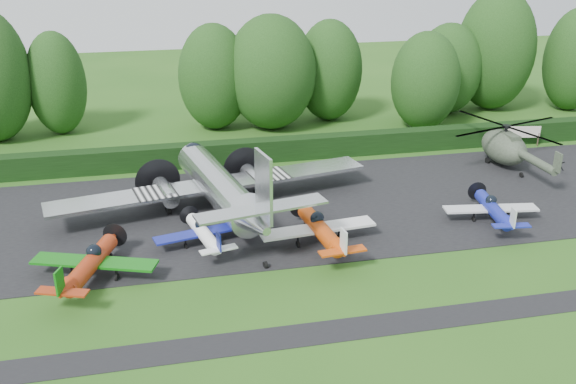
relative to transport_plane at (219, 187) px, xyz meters
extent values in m
plane|color=#245317|center=(4.04, -10.19, -2.18)|extent=(160.00, 160.00, 0.00)
cube|color=black|center=(4.04, -0.19, -2.18)|extent=(70.00, 18.00, 0.01)
cube|color=black|center=(4.04, -16.19, -2.18)|extent=(70.00, 2.00, 0.00)
cube|color=black|center=(4.04, 10.81, -2.18)|extent=(90.00, 1.60, 2.00)
cylinder|color=silver|center=(0.00, 0.37, -0.07)|extent=(2.55, 13.31, 2.55)
cone|color=silver|center=(0.00, 7.82, -0.07)|extent=(2.55, 1.66, 2.55)
cone|color=silver|center=(0.00, -7.61, 0.48)|extent=(2.55, 3.33, 2.55)
sphere|color=black|center=(0.00, 6.76, 0.48)|extent=(1.66, 1.66, 1.66)
cube|color=silver|center=(0.00, 1.48, -0.41)|extent=(24.40, 2.66, 0.24)
cube|color=white|center=(-4.44, 1.48, -0.27)|extent=(2.88, 2.77, 0.06)
cube|color=white|center=(4.44, 1.48, -0.27)|extent=(2.88, 2.77, 0.06)
cylinder|color=silver|center=(-3.55, 2.15, -0.68)|extent=(1.22, 3.55, 1.22)
cylinder|color=silver|center=(3.55, 2.15, -0.68)|extent=(1.22, 3.55, 1.22)
cylinder|color=black|center=(-3.55, 4.64, -0.68)|extent=(3.55, 0.03, 3.55)
cylinder|color=black|center=(3.55, 4.64, -0.68)|extent=(3.55, 0.03, 3.55)
cube|color=silver|center=(0.00, -8.50, 1.70)|extent=(8.32, 1.55, 0.16)
cube|color=silver|center=(0.00, -8.83, 3.25)|extent=(0.20, 2.44, 4.21)
cylinder|color=black|center=(-3.55, 1.70, -1.90)|extent=(0.28, 1.00, 1.00)
cylinder|color=black|center=(3.55, 1.70, -1.90)|extent=(0.28, 1.00, 1.00)
cylinder|color=black|center=(0.00, -8.94, -1.98)|extent=(0.20, 0.49, 0.49)
cylinder|color=#9D2C0E|center=(-8.62, -8.19, -0.98)|extent=(1.05, 6.02, 1.05)
sphere|color=black|center=(-8.62, -7.54, -0.48)|extent=(0.92, 0.92, 0.92)
cube|color=#10690F|center=(-8.62, -7.65, -1.14)|extent=(7.66, 1.42, 0.15)
cube|color=#9D2C0E|center=(-8.62, -11.80, -0.70)|extent=(2.84, 0.77, 0.11)
cube|color=#10690F|center=(-8.62, -11.91, 0.01)|extent=(0.11, 0.88, 1.42)
cylinder|color=black|center=(-8.62, -4.31, -0.98)|extent=(1.64, 0.02, 1.64)
cylinder|color=black|center=(-10.05, -7.86, -1.98)|extent=(0.15, 0.48, 0.48)
cylinder|color=black|center=(-7.20, -7.86, -1.98)|extent=(0.15, 0.48, 0.48)
cylinder|color=black|center=(-8.62, -5.35, -2.01)|extent=(0.13, 0.44, 0.44)
cylinder|color=white|center=(-1.63, -5.08, -1.18)|extent=(0.87, 5.00, 0.87)
sphere|color=black|center=(-1.63, -4.53, -0.77)|extent=(0.76, 0.76, 0.76)
cube|color=navy|center=(-1.63, -4.62, -1.32)|extent=(6.36, 1.18, 0.13)
cube|color=white|center=(-1.63, -8.08, -0.95)|extent=(2.36, 0.64, 0.09)
cube|color=navy|center=(-1.63, -8.17, -0.36)|extent=(0.09, 0.73, 1.18)
cylinder|color=black|center=(-1.63, -1.85, -1.18)|extent=(1.36, 0.02, 1.36)
cylinder|color=black|center=(-2.81, -4.81, -2.02)|extent=(0.13, 0.40, 0.40)
cylinder|color=black|center=(-0.45, -4.81, -2.02)|extent=(0.13, 0.40, 0.40)
cylinder|color=black|center=(-1.63, -2.72, -2.03)|extent=(0.11, 0.36, 0.36)
cylinder|color=#C1400B|center=(5.97, -6.65, -0.94)|extent=(1.09, 6.22, 1.09)
sphere|color=black|center=(5.97, -5.97, -0.43)|extent=(0.95, 0.95, 0.95)
cube|color=silver|center=(5.97, -6.08, -1.11)|extent=(7.92, 1.47, 0.16)
cube|color=#C1400B|center=(5.97, -10.38, -0.65)|extent=(2.94, 0.79, 0.11)
cube|color=silver|center=(5.97, -10.49, 0.08)|extent=(0.11, 0.90, 1.47)
cylinder|color=black|center=(5.97, -2.63, -0.94)|extent=(1.70, 0.02, 1.70)
cylinder|color=black|center=(4.49, -6.31, -1.98)|extent=(0.16, 0.50, 0.50)
cylinder|color=black|center=(7.44, -6.31, -1.98)|extent=(0.16, 0.50, 0.50)
cylinder|color=black|center=(5.97, -3.70, -2.00)|extent=(0.14, 0.45, 0.45)
cylinder|color=navy|center=(18.99, -5.70, -1.12)|extent=(0.93, 5.32, 0.93)
sphere|color=black|center=(18.99, -5.12, -0.68)|extent=(0.81, 0.81, 0.81)
cube|color=silver|center=(18.99, -5.22, -1.26)|extent=(6.77, 1.26, 0.14)
cube|color=navy|center=(18.99, -8.90, -0.87)|extent=(2.51, 0.68, 0.10)
cube|color=silver|center=(18.99, -8.99, -0.25)|extent=(0.10, 0.77, 1.26)
cylinder|color=black|center=(18.99, -2.27, -1.12)|extent=(1.45, 0.02, 1.45)
cylinder|color=black|center=(17.73, -5.41, -2.01)|extent=(0.14, 0.43, 0.43)
cylinder|color=black|center=(20.24, -5.41, -2.01)|extent=(0.14, 0.43, 0.43)
cylinder|color=black|center=(18.99, -3.19, -2.03)|extent=(0.12, 0.39, 0.39)
ellipsoid|color=#333B2D|center=(25.76, 5.05, -0.44)|extent=(3.01, 5.53, 2.89)
cylinder|color=#333B2D|center=(25.76, 0.70, -0.15)|extent=(0.68, 5.80, 0.68)
cube|color=#333B2D|center=(25.76, -2.30, 0.72)|extent=(0.12, 0.87, 1.55)
cylinder|color=black|center=(25.76, 5.05, 1.01)|extent=(0.29, 0.29, 0.77)
cylinder|color=black|center=(25.76, 5.05, 1.44)|extent=(0.68, 0.68, 0.24)
cylinder|color=black|center=(25.76, 5.05, 1.44)|extent=(11.60, 11.60, 0.06)
cube|color=#333B2D|center=(25.76, 4.28, 0.67)|extent=(0.87, 1.93, 0.68)
ellipsoid|color=black|center=(25.76, 6.59, -0.34)|extent=(1.84, 1.84, 1.65)
cylinder|color=black|center=(24.80, 5.82, -1.89)|extent=(0.17, 0.54, 0.54)
cylinder|color=black|center=(26.73, 5.82, -1.89)|extent=(0.17, 0.54, 0.54)
cylinder|color=black|center=(25.76, 1.96, -1.94)|extent=(0.15, 0.46, 0.46)
cylinder|color=#3F3326|center=(28.64, 9.59, -1.51)|extent=(0.13, 0.13, 1.33)
cylinder|color=#3F3326|center=(31.98, 9.59, -1.51)|extent=(0.13, 0.13, 1.33)
cube|color=silver|center=(30.31, 9.59, -0.74)|extent=(3.55, 0.09, 1.11)
cylinder|color=black|center=(34.16, 23.03, 0.03)|extent=(0.70, 0.70, 4.42)
ellipsoid|color=#173511|center=(34.16, 23.03, 4.58)|extent=(8.81, 8.81, 13.51)
cylinder|color=black|center=(7.88, 20.71, -0.25)|extent=(0.70, 0.70, 3.85)
ellipsoid|color=#173511|center=(7.88, 20.71, 3.71)|extent=(9.21, 9.21, 11.78)
cylinder|color=black|center=(23.31, 17.20, -0.53)|extent=(0.70, 0.70, 3.31)
ellipsoid|color=#173511|center=(23.31, 17.20, 2.88)|extent=(7.06, 7.06, 10.11)
cylinder|color=black|center=(28.24, 22.35, -0.53)|extent=(0.70, 0.70, 3.30)
ellipsoid|color=#173511|center=(28.24, 22.35, 2.86)|extent=(7.44, 7.44, 10.08)
cylinder|color=black|center=(42.80, 20.68, -0.29)|extent=(0.70, 0.70, 3.79)
ellipsoid|color=#173511|center=(42.80, 20.68, 3.60)|extent=(6.79, 6.79, 11.57)
cylinder|color=black|center=(14.56, 22.55, -0.41)|extent=(0.70, 0.70, 3.55)
ellipsoid|color=#173511|center=(14.56, 22.55, 3.24)|extent=(7.09, 7.09, 10.84)
cylinder|color=black|center=(2.13, 21.87, -0.40)|extent=(0.70, 0.70, 3.56)
ellipsoid|color=#173511|center=(2.13, 21.87, 3.26)|extent=(7.33, 7.33, 10.89)
cylinder|color=black|center=(-13.50, 23.37, -0.48)|extent=(0.70, 0.70, 3.40)
ellipsoid|color=#173511|center=(-13.50, 23.37, 3.01)|extent=(5.79, 5.79, 10.39)
camera|label=1|loc=(-4.17, -43.45, 17.65)|focal=40.00mm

